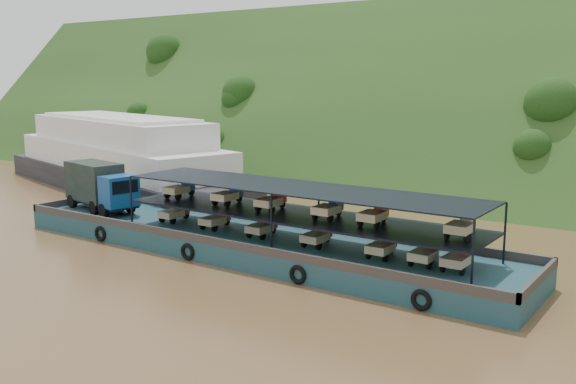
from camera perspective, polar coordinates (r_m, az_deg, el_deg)
The scene contains 4 objects.
ground at distance 40.92m, azimuth -0.09°, elevation -5.30°, with size 160.00×160.00×0.00m, color brown.
hillside at distance 72.82m, azimuth 16.31°, elevation 1.08°, with size 140.00×28.00×28.00m, color #1C3714.
cargo_barge at distance 41.10m, azimuth -4.82°, elevation -3.59°, with size 35.00×7.18×4.70m.
passenger_ferry at distance 65.68m, azimuth -14.82°, elevation 2.99°, with size 36.96×17.88×7.26m.
Camera 1 is at (22.55, -32.39, 10.83)m, focal length 40.00 mm.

